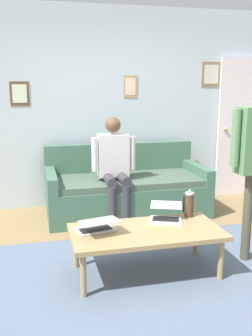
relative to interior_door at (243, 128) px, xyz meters
name	(u,v)px	position (x,y,z in m)	size (l,w,h in m)	color
ground_plane	(147,270)	(2.14, 2.11, -1.02)	(7.68, 7.68, 0.00)	olive
area_rug	(149,278)	(2.16, 2.26, -1.02)	(2.97, 2.06, 0.01)	slate
back_wall	(102,108)	(2.14, -0.09, 0.33)	(7.04, 0.11, 2.70)	silver
interior_door	(243,128)	(0.00, 0.00, 0.00)	(0.82, 0.09, 2.05)	white
couch	(126,190)	(1.94, 0.48, -0.72)	(2.05, 0.94, 0.88)	#416751
coffee_table	(146,234)	(2.16, 2.16, -0.65)	(1.34, 0.67, 0.42)	#A38456
laptop_left	(166,215)	(1.91, 1.95, -0.56)	(0.40, 0.42, 0.13)	silver
laptop_center	(97,226)	(2.59, 2.10, -0.56)	(0.39, 0.40, 0.13)	silver
french_press	(189,204)	(1.66, 1.92, -0.49)	(0.11, 0.09, 0.27)	#4C3323
person_seated	(114,163)	(2.14, 0.71, -0.30)	(0.55, 0.51, 1.28)	#38353D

